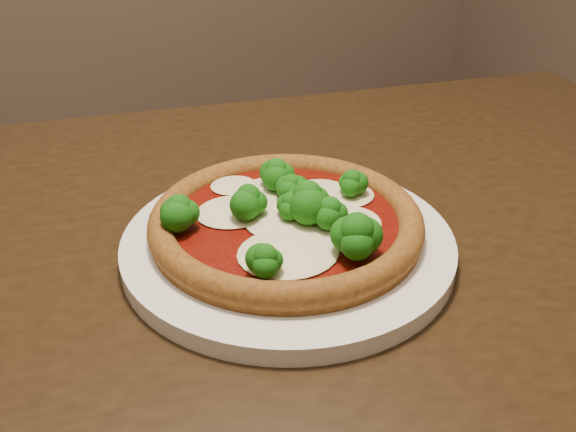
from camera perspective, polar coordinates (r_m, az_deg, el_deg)
name	(u,v)px	position (r m, az deg, el deg)	size (l,w,h in m)	color
dining_table	(255,318)	(0.70, -2.97, -9.06)	(1.30, 0.89, 0.75)	black
plate	(288,244)	(0.62, 0.00, -2.47)	(0.32, 0.32, 0.02)	white
pizza	(288,218)	(0.61, 0.01, -0.22)	(0.26, 0.26, 0.06)	brown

